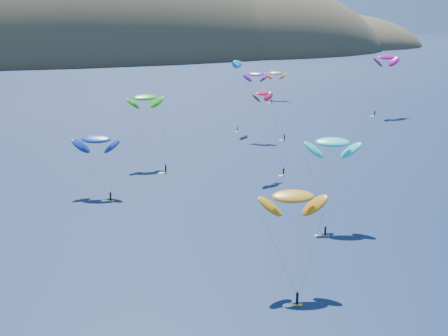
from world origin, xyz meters
name	(u,v)px	position (x,y,z in m)	size (l,w,h in m)	color
island	(82,65)	(39.40, 562.36, -10.74)	(730.00, 300.00, 210.00)	#3D3526
kitesurfer_2	(293,196)	(0.41, 43.23, 13.71)	(10.70, 11.61, 16.48)	yellow
kitesurfer_3	(145,98)	(-2.67, 125.14, 17.97)	(9.63, 14.08, 20.68)	yellow
kitesurfer_4	(237,62)	(37.97, 161.76, 23.27)	(6.90, 7.45, 25.28)	yellow
kitesurfer_5	(333,142)	(20.26, 66.15, 15.93)	(11.45, 12.16, 18.80)	yellow
kitesurfer_6	(256,74)	(38.91, 147.49, 20.51)	(12.03, 12.40, 22.84)	yellow
kitesurfer_8	(386,57)	(104.71, 172.00, 22.40)	(13.01, 7.23, 25.78)	yellow
kitesurfer_9	(262,93)	(22.56, 105.07, 20.41)	(8.82, 7.58, 22.39)	yellow
kitesurfer_10	(96,139)	(-19.51, 102.14, 12.39)	(11.46, 12.66, 15.31)	yellow
kitesurfer_11	(276,73)	(81.91, 224.51, 12.10)	(12.52, 15.02, 14.81)	yellow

